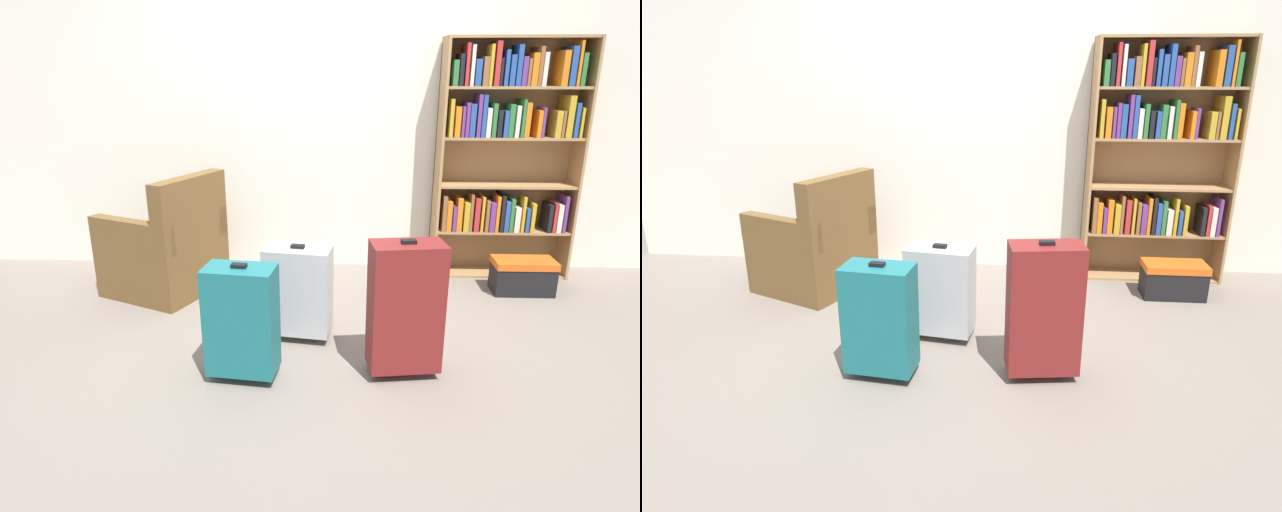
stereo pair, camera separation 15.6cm
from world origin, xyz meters
TOP-DOWN VIEW (x-y plane):
  - ground_plane at (0.00, 0.00)m, footprint 10.30×10.30m
  - back_wall at (0.00, 1.67)m, footprint 5.88×0.10m
  - bookshelf at (1.49, 1.47)m, footprint 1.08×0.29m
  - armchair at (-1.09, 0.98)m, footprint 0.92×0.92m
  - mug at (-0.58, 0.85)m, footprint 0.12×0.08m
  - storage_box at (1.60, 1.05)m, footprint 0.45×0.25m
  - suitcase_silver at (-0.04, 0.25)m, footprint 0.43×0.28m
  - suitcase_teal at (-0.30, -0.24)m, footprint 0.39×0.26m
  - suitcase_dark_red at (0.57, -0.17)m, footprint 0.41×0.26m

SIDE VIEW (x-z plane):
  - ground_plane at x=0.00m, z-range 0.00..0.00m
  - mug at x=-0.58m, z-range 0.00..0.10m
  - storage_box at x=1.60m, z-range 0.01..0.27m
  - armchair at x=-1.09m, z-range -0.13..0.77m
  - suitcase_silver at x=-0.04m, z-range 0.01..0.63m
  - suitcase_teal at x=-0.30m, z-range 0.01..0.68m
  - suitcase_dark_red at x=0.57m, z-range 0.01..0.80m
  - bookshelf at x=1.49m, z-range 0.11..1.95m
  - back_wall at x=0.00m, z-range 0.00..2.60m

